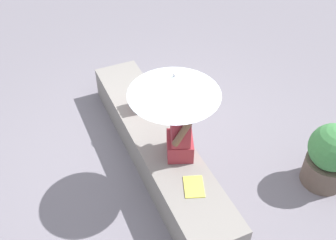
{
  "coord_description": "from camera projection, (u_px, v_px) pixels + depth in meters",
  "views": [
    {
      "loc": [
        3.13,
        -1.25,
        3.64
      ],
      "look_at": [
        0.2,
        0.05,
        0.79
      ],
      "focal_mm": 42.28,
      "sensor_mm": 36.0,
      "label": 1
    }
  ],
  "objects": [
    {
      "name": "parasol",
      "position": [
        174.0,
        85.0,
        3.75
      ],
      "size": [
        0.92,
        0.92,
        1.09
      ],
      "color": "#B7B7BC",
      "rests_on": "stone_bench"
    },
    {
      "name": "magazine",
      "position": [
        194.0,
        187.0,
        4.04
      ],
      "size": [
        0.33,
        0.29,
        0.01
      ],
      "primitive_type": "cube",
      "rotation": [
        0.0,
        0.0,
        -0.36
      ],
      "color": "#EAE04C",
      "rests_on": "stone_bench"
    },
    {
      "name": "stone_bench",
      "position": [
        157.0,
        147.0,
        4.79
      ],
      "size": [
        3.16,
        0.59,
        0.44
      ],
      "primitive_type": "cube",
      "color": "gray",
      "rests_on": "ground"
    },
    {
      "name": "person_seated",
      "position": [
        180.0,
        127.0,
        4.15
      ],
      "size": [
        0.51,
        0.39,
        0.9
      ],
      "color": "#992D38",
      "rests_on": "stone_bench"
    },
    {
      "name": "planter_near",
      "position": [
        330.0,
        156.0,
        4.41
      ],
      "size": [
        0.54,
        0.54,
        0.82
      ],
      "color": "brown",
      "rests_on": "ground"
    },
    {
      "name": "handbag_black",
      "position": [
        144.0,
        97.0,
        4.9
      ],
      "size": [
        0.24,
        0.18,
        0.32
      ],
      "color": "#B2333D",
      "rests_on": "stone_bench"
    },
    {
      "name": "ground_plane",
      "position": [
        158.0,
        159.0,
        4.94
      ],
      "size": [
        14.0,
        14.0,
        0.0
      ],
      "primitive_type": "plane",
      "color": "slate"
    }
  ]
}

